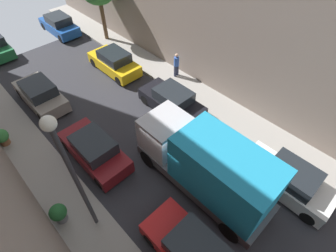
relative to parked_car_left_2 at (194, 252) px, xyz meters
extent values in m
plane|color=#2D2D33|center=(2.70, 3.66, -0.72)|extent=(32.00, 32.00, 0.00)
cube|color=gray|center=(-2.30, 3.66, -0.64)|extent=(2.00, 44.00, 0.15)
cube|color=gray|center=(7.70, 3.66, -0.64)|extent=(2.00, 44.00, 0.15)
cube|color=#1E2328|center=(0.00, -0.11, 0.53)|extent=(1.56, 2.10, 0.64)
cylinder|color=black|center=(-0.78, 1.59, -0.40)|extent=(0.22, 0.64, 0.64)
cylinder|color=black|center=(0.78, 1.59, -0.40)|extent=(0.22, 0.64, 0.64)
cube|color=maroon|center=(0.00, 6.73, -0.17)|extent=(1.76, 4.20, 0.76)
cube|color=#1E2328|center=(0.00, 6.58, 0.53)|extent=(1.56, 2.10, 0.64)
cylinder|color=black|center=(-0.78, 8.28, -0.40)|extent=(0.22, 0.64, 0.64)
cylinder|color=black|center=(0.78, 8.28, -0.40)|extent=(0.22, 0.64, 0.64)
cylinder|color=black|center=(-0.78, 5.18, -0.40)|extent=(0.22, 0.64, 0.64)
cylinder|color=black|center=(0.78, 5.18, -0.40)|extent=(0.22, 0.64, 0.64)
cube|color=gray|center=(0.00, 12.77, -0.17)|extent=(1.76, 4.20, 0.76)
cube|color=#1E2328|center=(0.00, 12.62, 0.53)|extent=(1.56, 2.10, 0.64)
cylinder|color=black|center=(-0.78, 14.32, -0.40)|extent=(0.22, 0.64, 0.64)
cylinder|color=black|center=(0.78, 14.32, -0.40)|extent=(0.22, 0.64, 0.64)
cylinder|color=black|center=(-0.78, 11.22, -0.40)|extent=(0.22, 0.64, 0.64)
cylinder|color=black|center=(0.78, 11.22, -0.40)|extent=(0.22, 0.64, 0.64)
cylinder|color=black|center=(0.78, 19.39, -0.40)|extent=(0.22, 0.64, 0.64)
cube|color=white|center=(5.40, -0.83, -0.17)|extent=(1.76, 4.20, 0.76)
cube|color=#1E2328|center=(5.40, -0.98, 0.53)|extent=(1.56, 2.10, 0.64)
cylinder|color=black|center=(4.62, 0.72, -0.40)|extent=(0.22, 0.64, 0.64)
cylinder|color=black|center=(6.18, 0.72, -0.40)|extent=(0.22, 0.64, 0.64)
cylinder|color=black|center=(4.62, -2.38, -0.40)|extent=(0.22, 0.64, 0.64)
cylinder|color=black|center=(6.18, -2.38, -0.40)|extent=(0.22, 0.64, 0.64)
cube|color=black|center=(5.40, 6.66, -0.17)|extent=(1.76, 4.20, 0.76)
cube|color=#1E2328|center=(5.40, 6.51, 0.53)|extent=(1.56, 2.10, 0.64)
cylinder|color=black|center=(4.62, 8.21, -0.40)|extent=(0.22, 0.64, 0.64)
cylinder|color=black|center=(6.18, 8.21, -0.40)|extent=(0.22, 0.64, 0.64)
cylinder|color=black|center=(4.62, 5.11, -0.40)|extent=(0.22, 0.64, 0.64)
cylinder|color=black|center=(6.18, 5.11, -0.40)|extent=(0.22, 0.64, 0.64)
cube|color=gold|center=(5.40, 12.52, -0.17)|extent=(1.76, 4.20, 0.76)
cube|color=#1E2328|center=(5.40, 12.37, 0.53)|extent=(1.56, 2.10, 0.64)
cylinder|color=black|center=(4.62, 14.07, -0.40)|extent=(0.22, 0.64, 0.64)
cylinder|color=black|center=(6.18, 14.07, -0.40)|extent=(0.22, 0.64, 0.64)
cylinder|color=black|center=(4.62, 10.97, -0.40)|extent=(0.22, 0.64, 0.64)
cylinder|color=black|center=(6.18, 10.97, -0.40)|extent=(0.22, 0.64, 0.64)
cube|color=#194799|center=(5.40, 20.61, -0.17)|extent=(1.76, 4.20, 0.76)
cube|color=#1E2328|center=(5.40, 20.46, 0.53)|extent=(1.56, 2.10, 0.64)
cylinder|color=black|center=(4.62, 22.16, -0.40)|extent=(0.22, 0.64, 0.64)
cylinder|color=black|center=(6.18, 22.16, -0.40)|extent=(0.22, 0.64, 0.64)
cylinder|color=black|center=(4.62, 19.06, -0.40)|extent=(0.22, 0.64, 0.64)
cylinder|color=black|center=(6.18, 19.06, -0.40)|extent=(0.22, 0.64, 0.64)
cube|color=#4C4C51|center=(2.70, 1.96, 0.01)|extent=(2.20, 6.60, 0.50)
cube|color=#B7B7BC|center=(2.70, 4.36, 1.11)|extent=(2.10, 1.80, 1.70)
cube|color=#1E8CB7|center=(2.70, 0.96, 1.46)|extent=(2.24, 4.20, 2.40)
cylinder|color=black|center=(1.72, 4.56, -0.24)|extent=(0.30, 0.96, 0.96)
cylinder|color=black|center=(3.68, 4.56, -0.24)|extent=(0.30, 0.96, 0.96)
cylinder|color=black|center=(1.72, -0.44, -0.24)|extent=(0.30, 0.96, 0.96)
cylinder|color=black|center=(3.68, -0.44, -0.24)|extent=(0.30, 0.96, 0.96)
cylinder|color=#2D334C|center=(7.91, 8.84, -0.16)|extent=(0.18, 0.18, 0.82)
cylinder|color=#2D334C|center=(8.13, 8.84, -0.16)|extent=(0.18, 0.18, 0.82)
cylinder|color=#3359B2|center=(8.02, 8.84, 0.57)|extent=(0.36, 0.36, 0.64)
sphere|color=tan|center=(8.02, 8.84, 1.03)|extent=(0.24, 0.24, 0.24)
cylinder|color=brown|center=(7.58, 16.71, 1.02)|extent=(0.32, 0.32, 3.17)
cylinder|color=brown|center=(-3.03, 10.88, -0.42)|extent=(0.50, 0.50, 0.31)
sphere|color=#38843D|center=(-3.03, 10.88, 0.04)|extent=(0.75, 0.75, 0.75)
cylinder|color=slate|center=(-2.89, 4.91, -0.39)|extent=(0.48, 0.48, 0.36)
sphere|color=#23602D|center=(-2.89, 4.91, 0.08)|extent=(0.71, 0.71, 0.71)
cylinder|color=#333338|center=(-1.90, 3.80, 2.33)|extent=(0.16, 0.16, 5.81)
sphere|color=white|center=(-1.90, 3.80, 5.46)|extent=(0.44, 0.44, 0.44)
camera|label=1|loc=(-2.83, -1.54, 10.14)|focal=27.30mm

